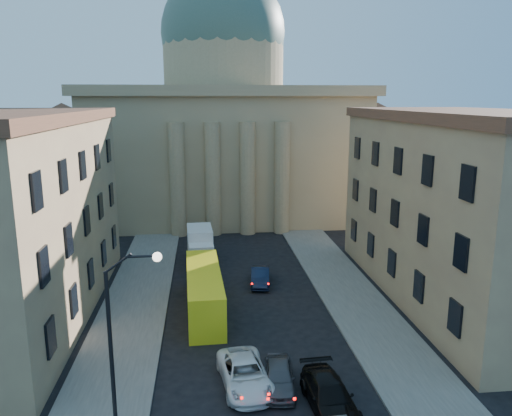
{
  "coord_description": "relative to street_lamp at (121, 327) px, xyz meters",
  "views": [
    {
      "loc": [
        -3.05,
        -13.72,
        15.57
      ],
      "look_at": [
        0.24,
        17.07,
        8.74
      ],
      "focal_mm": 35.0,
      "sensor_mm": 36.0,
      "label": 1
    }
  ],
  "objects": [
    {
      "name": "sidewalk_right",
      "position": [
        15.47,
        10.0,
        -5.21
      ],
      "size": [
        5.0,
        60.0,
        0.15
      ],
      "primitive_type": "cube",
      "color": "#5B5853",
      "rests_on": "ground"
    },
    {
      "name": "city_bus",
      "position": [
        3.78,
        13.36,
        -3.64
      ],
      "size": [
        2.91,
        10.94,
        3.06
      ],
      "rotation": [
        0.0,
        0.0,
        0.04
      ],
      "color": "yellow",
      "rests_on": "ground"
    },
    {
      "name": "street_lamp",
      "position": [
        0.0,
        0.0,
        0.0
      ],
      "size": [
        2.62,
        0.44,
        8.83
      ],
      "color": "black",
      "rests_on": "ground"
    },
    {
      "name": "car_left_mid",
      "position": [
        5.93,
        2.99,
        -4.53
      ],
      "size": [
        3.12,
        5.68,
        1.51
      ],
      "primitive_type": "imported",
      "rotation": [
        0.0,
        0.0,
        0.12
      ],
      "color": "white",
      "rests_on": "ground"
    },
    {
      "name": "car_right_mid",
      "position": [
        10.06,
        0.47,
        -4.52
      ],
      "size": [
        2.49,
        5.42,
        1.53
      ],
      "primitive_type": "imported",
      "rotation": [
        0.0,
        0.0,
        0.07
      ],
      "color": "black",
      "rests_on": "ground"
    },
    {
      "name": "car_right_distant",
      "position": [
        8.55,
        18.25,
        -4.57
      ],
      "size": [
        2.01,
        4.5,
        1.43
      ],
      "primitive_type": "imported",
      "rotation": [
        0.0,
        0.0,
        -0.12
      ],
      "color": "black",
      "rests_on": "ground"
    },
    {
      "name": "building_right",
      "position": [
        23.97,
        14.0,
        2.14
      ],
      "size": [
        11.6,
        26.6,
        14.7
      ],
      "color": "tan",
      "rests_on": "ground"
    },
    {
      "name": "building_left",
      "position": [
        -10.03,
        14.0,
        2.14
      ],
      "size": [
        11.6,
        26.6,
        14.7
      ],
      "color": "tan",
      "rests_on": "ground"
    },
    {
      "name": "church",
      "position": [
        6.97,
        47.47,
        6.59
      ],
      "size": [
        68.02,
        28.76,
        36.6
      ],
      "color": "#927D59",
      "rests_on": "ground"
    },
    {
      "name": "box_truck",
      "position": [
        3.46,
        24.76,
        -3.75
      ],
      "size": [
        2.61,
        6.02,
        3.24
      ],
      "rotation": [
        0.0,
        0.0,
        0.05
      ],
      "color": "silver",
      "rests_on": "ground"
    },
    {
      "name": "sidewalk_left",
      "position": [
        -1.53,
        10.0,
        -5.21
      ],
      "size": [
        5.0,
        60.0,
        0.15
      ],
      "primitive_type": "cube",
      "color": "#5B5853",
      "rests_on": "ground"
    },
    {
      "name": "car_right_far",
      "position": [
        7.77,
        2.57,
        -4.57
      ],
      "size": [
        2.13,
        4.37,
        1.44
      ],
      "primitive_type": "imported",
      "rotation": [
        0.0,
        0.0,
        -0.11
      ],
      "color": "#46464A",
      "rests_on": "ground"
    }
  ]
}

